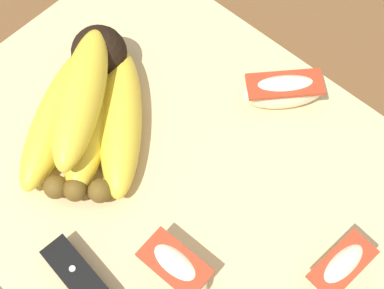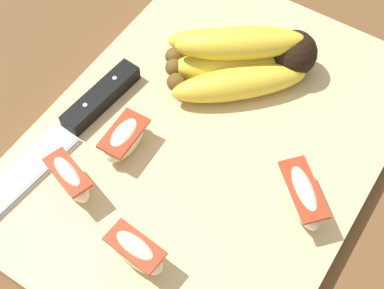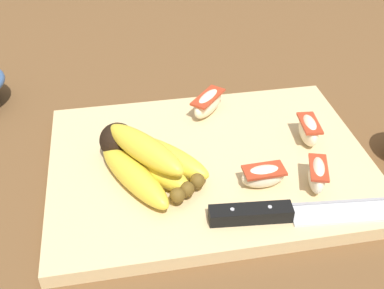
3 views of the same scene
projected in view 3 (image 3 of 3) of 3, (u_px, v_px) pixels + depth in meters
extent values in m
plane|color=brown|center=(200.00, 180.00, 0.65)|extent=(6.00, 6.00, 0.00)
cube|color=#DBBC84|center=(210.00, 164.00, 0.66)|extent=(0.44, 0.33, 0.02)
sphere|color=black|center=(118.00, 141.00, 0.65)|extent=(0.05, 0.05, 0.05)
ellipsoid|color=yellow|center=(134.00, 176.00, 0.60)|extent=(0.10, 0.14, 0.04)
sphere|color=brown|center=(177.00, 195.00, 0.57)|extent=(0.02, 0.02, 0.02)
ellipsoid|color=yellow|center=(149.00, 166.00, 0.62)|extent=(0.12, 0.14, 0.04)
sphere|color=brown|center=(187.00, 189.00, 0.58)|extent=(0.02, 0.02, 0.02)
ellipsoid|color=yellow|center=(164.00, 156.00, 0.63)|extent=(0.13, 0.13, 0.04)
sphere|color=brown|center=(197.00, 181.00, 0.60)|extent=(0.02, 0.02, 0.02)
ellipsoid|color=yellow|center=(144.00, 147.00, 0.61)|extent=(0.11, 0.13, 0.04)
cube|color=silver|center=(363.00, 211.00, 0.58)|extent=(0.18, 0.05, 0.00)
cube|color=#99999E|center=(359.00, 200.00, 0.59)|extent=(0.18, 0.02, 0.00)
cube|color=black|center=(251.00, 214.00, 0.56)|extent=(0.10, 0.03, 0.02)
cylinder|color=#B2B2B7|center=(232.00, 209.00, 0.55)|extent=(0.00, 0.01, 0.00)
cylinder|color=#B2B2B7|center=(270.00, 207.00, 0.56)|extent=(0.01, 0.01, 0.00)
ellipsoid|color=#F4E5C1|center=(263.00, 176.00, 0.61)|extent=(0.06, 0.03, 0.03)
cube|color=#B2381E|center=(264.00, 170.00, 0.60)|extent=(0.05, 0.03, 0.00)
ellipsoid|color=#F4E5C1|center=(308.00, 130.00, 0.68)|extent=(0.03, 0.06, 0.04)
cube|color=#B2381E|center=(310.00, 123.00, 0.67)|extent=(0.03, 0.05, 0.00)
ellipsoid|color=#F4E5C1|center=(208.00, 104.00, 0.74)|extent=(0.07, 0.07, 0.04)
cube|color=#B2381E|center=(208.00, 97.00, 0.73)|extent=(0.06, 0.07, 0.00)
ellipsoid|color=#F4E5C1|center=(317.00, 175.00, 0.60)|extent=(0.04, 0.06, 0.04)
cube|color=#B2381E|center=(319.00, 168.00, 0.59)|extent=(0.04, 0.06, 0.00)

